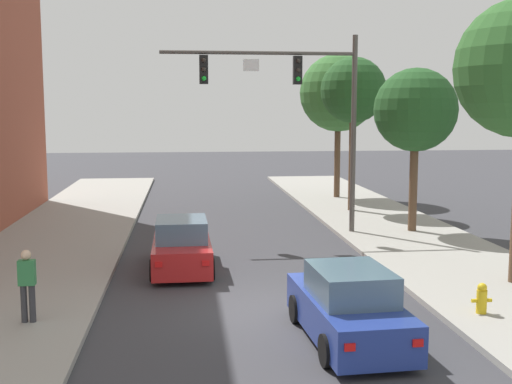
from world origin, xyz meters
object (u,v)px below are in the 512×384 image
object	(u,v)px
street_tree_second	(416,111)
car_following_blue	(348,308)
street_tree_third	(353,91)
fire_hydrant	(482,298)
street_tree_farthest	(338,93)
car_lead_red	(182,247)
traffic_signal_mast	(299,96)
pedestrian_sidewalk_left_walker	(27,282)

from	to	relation	value
street_tree_second	car_following_blue	bearing A→B (deg)	-115.97
car_following_blue	street_tree_third	distance (m)	17.84
fire_hydrant	street_tree_third	size ratio (longest dim) A/B	0.10
car_following_blue	street_tree_third	bearing A→B (deg)	75.04
street_tree_farthest	street_tree_second	bearing A→B (deg)	-86.40
car_lead_red	street_tree_farthest	world-z (taller)	street_tree_farthest
fire_hydrant	car_following_blue	bearing A→B (deg)	-163.31
traffic_signal_mast	fire_hydrant	bearing A→B (deg)	-76.39
street_tree_second	street_tree_third	world-z (taller)	street_tree_third
fire_hydrant	street_tree_second	world-z (taller)	street_tree_second
traffic_signal_mast	car_lead_red	size ratio (longest dim) A/B	1.76
car_following_blue	car_lead_red	bearing A→B (deg)	118.26
car_lead_red	street_tree_second	world-z (taller)	street_tree_second
car_lead_red	car_following_blue	xyz separation A→B (m)	(3.50, -6.51, 0.00)
street_tree_second	street_tree_third	size ratio (longest dim) A/B	0.88
car_following_blue	street_tree_farthest	xyz separation A→B (m)	(4.83, 21.18, 5.02)
pedestrian_sidewalk_left_walker	fire_hydrant	xyz separation A→B (m)	(10.32, -0.51, -0.56)
car_following_blue	fire_hydrant	xyz separation A→B (m)	(3.44, 1.03, -0.22)
fire_hydrant	car_lead_red	bearing A→B (deg)	141.69
traffic_signal_mast	fire_hydrant	distance (m)	11.67
pedestrian_sidewalk_left_walker	street_tree_second	xyz separation A→B (m)	(12.33, 9.66, 3.76)
traffic_signal_mast	car_lead_red	world-z (taller)	traffic_signal_mast
car_lead_red	street_tree_second	size ratio (longest dim) A/B	0.68
pedestrian_sidewalk_left_walker	street_tree_second	world-z (taller)	street_tree_second
pedestrian_sidewalk_left_walker	fire_hydrant	world-z (taller)	pedestrian_sidewalk_left_walker
car_lead_red	street_tree_third	size ratio (longest dim) A/B	0.60
street_tree_third	car_following_blue	bearing A→B (deg)	-104.96
car_lead_red	street_tree_farthest	size ratio (longest dim) A/B	0.55
traffic_signal_mast	car_lead_red	bearing A→B (deg)	-132.64
traffic_signal_mast	street_tree_third	size ratio (longest dim) A/B	1.05
street_tree_third	street_tree_farthest	xyz separation A→B (m)	(0.41, 4.63, 0.03)
street_tree_third	street_tree_farthest	bearing A→B (deg)	84.97
traffic_signal_mast	street_tree_second	world-z (taller)	traffic_signal_mast
traffic_signal_mast	car_lead_red	distance (m)	8.05
car_lead_red	street_tree_third	xyz separation A→B (m)	(7.92, 10.03, 4.99)
car_lead_red	fire_hydrant	xyz separation A→B (m)	(6.94, -5.48, -0.22)
street_tree_farthest	fire_hydrant	bearing A→B (deg)	-93.95
car_following_blue	street_tree_third	xyz separation A→B (m)	(4.42, 16.55, 4.99)
street_tree_second	street_tree_farthest	xyz separation A→B (m)	(-0.63, 9.97, 0.92)
traffic_signal_mast	street_tree_third	bearing A→B (deg)	56.26
car_following_blue	fire_hydrant	world-z (taller)	car_following_blue
street_tree_farthest	pedestrian_sidewalk_left_walker	bearing A→B (deg)	-120.81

